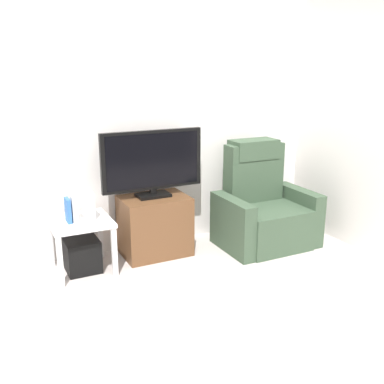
% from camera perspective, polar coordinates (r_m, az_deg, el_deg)
% --- Properties ---
extents(ground_plane, '(6.40, 6.40, 0.00)m').
position_cam_1_polar(ground_plane, '(3.97, 1.02, -11.86)').
color(ground_plane, '#BCB2AD').
extents(wall_back, '(6.40, 0.06, 2.60)m').
position_cam_1_polar(wall_back, '(4.58, -5.43, 8.93)').
color(wall_back, silver).
rests_on(wall_back, ground).
extents(wall_side, '(0.06, 4.48, 2.60)m').
position_cam_1_polar(wall_side, '(4.72, 22.10, 8.05)').
color(wall_side, silver).
rests_on(wall_side, ground).
extents(tv_stand, '(0.66, 0.47, 0.59)m').
position_cam_1_polar(tv_stand, '(4.52, -4.73, -4.25)').
color(tv_stand, brown).
rests_on(tv_stand, ground).
extents(television, '(1.01, 0.20, 0.65)m').
position_cam_1_polar(television, '(4.36, -5.01, 3.79)').
color(television, black).
rests_on(television, tv_stand).
extents(recliner_armchair, '(0.98, 0.78, 1.08)m').
position_cam_1_polar(recliner_armchair, '(4.82, 8.98, -2.16)').
color(recliner_armchair, '#384C38').
rests_on(recliner_armchair, ground).
extents(side_table, '(0.54, 0.54, 0.50)m').
position_cam_1_polar(side_table, '(4.22, -13.94, -4.47)').
color(side_table, white).
rests_on(side_table, ground).
extents(subwoofer_box, '(0.30, 0.30, 0.30)m').
position_cam_1_polar(subwoofer_box, '(4.31, -13.71, -7.78)').
color(subwoofer_box, black).
rests_on(subwoofer_box, ground).
extents(book_leftmost, '(0.04, 0.14, 0.22)m').
position_cam_1_polar(book_leftmost, '(4.12, -15.41, -2.26)').
color(book_leftmost, '#3366B2').
rests_on(book_leftmost, side_table).
extents(book_middle, '(0.05, 0.11, 0.23)m').
position_cam_1_polar(book_middle, '(4.13, -14.66, -2.05)').
color(book_middle, white).
rests_on(book_middle, side_table).
extents(game_console, '(0.07, 0.20, 0.26)m').
position_cam_1_polar(game_console, '(4.18, -12.96, -1.57)').
color(game_console, white).
rests_on(game_console, side_table).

